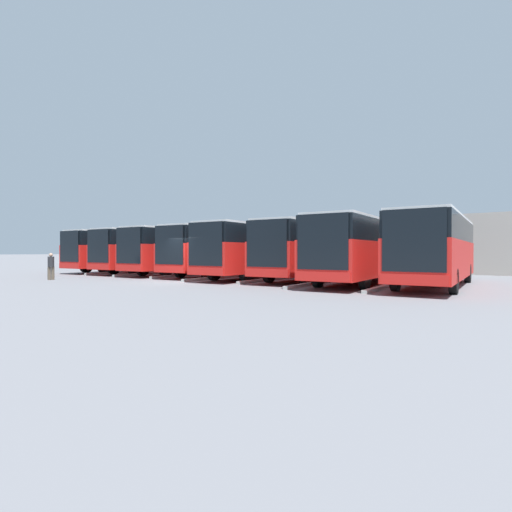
# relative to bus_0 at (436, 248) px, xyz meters

# --- Properties ---
(ground_plane) EXTENTS (600.00, 600.00, 0.00)m
(ground_plane) POSITION_rel_bus_0_xyz_m (12.39, 5.44, -1.88)
(ground_plane) COLOR slate
(bus_0) EXTENTS (3.48, 11.74, 3.39)m
(bus_0) POSITION_rel_bus_0_xyz_m (0.00, 0.00, 0.00)
(bus_0) COLOR red
(bus_0) RESTS_ON ground_plane
(curb_divider_0) EXTENTS (0.87, 7.69, 0.15)m
(curb_divider_0) POSITION_rel_bus_0_xyz_m (1.77, 1.71, -1.81)
(curb_divider_0) COLOR #B2B2AD
(curb_divider_0) RESTS_ON ground_plane
(bus_1) EXTENTS (3.48, 11.74, 3.39)m
(bus_1) POSITION_rel_bus_0_xyz_m (3.54, 0.29, 0.00)
(bus_1) COLOR red
(bus_1) RESTS_ON ground_plane
(curb_divider_1) EXTENTS (0.87, 7.69, 0.15)m
(curb_divider_1) POSITION_rel_bus_0_xyz_m (5.31, 2.00, -1.81)
(curb_divider_1) COLOR #B2B2AD
(curb_divider_1) RESTS_ON ground_plane
(bus_2) EXTENTS (3.48, 11.74, 3.39)m
(bus_2) POSITION_rel_bus_0_xyz_m (7.08, -0.74, 0.00)
(bus_2) COLOR red
(bus_2) RESTS_ON ground_plane
(curb_divider_2) EXTENTS (0.87, 7.69, 0.15)m
(curb_divider_2) POSITION_rel_bus_0_xyz_m (8.85, 0.97, -1.81)
(curb_divider_2) COLOR #B2B2AD
(curb_divider_2) RESTS_ON ground_plane
(bus_3) EXTENTS (3.48, 11.74, 3.39)m
(bus_3) POSITION_rel_bus_0_xyz_m (10.62, -0.15, 0.00)
(bus_3) COLOR red
(bus_3) RESTS_ON ground_plane
(curb_divider_3) EXTENTS (0.87, 7.69, 0.15)m
(curb_divider_3) POSITION_rel_bus_0_xyz_m (12.39, 1.56, -1.81)
(curb_divider_3) COLOR #B2B2AD
(curb_divider_3) RESTS_ON ground_plane
(bus_4) EXTENTS (3.48, 11.74, 3.39)m
(bus_4) POSITION_rel_bus_0_xyz_m (14.15, -0.75, 0.00)
(bus_4) COLOR red
(bus_4) RESTS_ON ground_plane
(curb_divider_4) EXTENTS (0.87, 7.69, 0.15)m
(curb_divider_4) POSITION_rel_bus_0_xyz_m (15.92, 0.96, -1.81)
(curb_divider_4) COLOR #B2B2AD
(curb_divider_4) RESTS_ON ground_plane
(bus_5) EXTENTS (3.48, 11.74, 3.39)m
(bus_5) POSITION_rel_bus_0_xyz_m (17.69, -0.46, 0.00)
(bus_5) COLOR red
(bus_5) RESTS_ON ground_plane
(curb_divider_5) EXTENTS (0.87, 7.69, 0.15)m
(curb_divider_5) POSITION_rel_bus_0_xyz_m (19.46, 1.25, -1.81)
(curb_divider_5) COLOR #B2B2AD
(curb_divider_5) RESTS_ON ground_plane
(bus_6) EXTENTS (3.48, 11.74, 3.39)m
(bus_6) POSITION_rel_bus_0_xyz_m (21.23, -0.52, 0.00)
(bus_6) COLOR red
(bus_6) RESTS_ON ground_plane
(curb_divider_6) EXTENTS (0.87, 7.69, 0.15)m
(curb_divider_6) POSITION_rel_bus_0_xyz_m (23.00, 1.19, -1.81)
(curb_divider_6) COLOR #B2B2AD
(curb_divider_6) RESTS_ON ground_plane
(bus_7) EXTENTS (3.48, 11.74, 3.39)m
(bus_7) POSITION_rel_bus_0_xyz_m (24.77, -0.37, 0.00)
(bus_7) COLOR red
(bus_7) RESTS_ON ground_plane
(pedestrian) EXTENTS (0.47, 0.47, 1.62)m
(pedestrian) POSITION_rel_bus_0_xyz_m (19.74, 8.94, -1.01)
(pedestrian) COLOR brown
(pedestrian) RESTS_ON ground_plane
(station_building) EXTENTS (31.18, 14.81, 4.53)m
(station_building) POSITION_rel_bus_0_xyz_m (12.39, -18.12, 0.41)
(station_building) COLOR #A8A399
(station_building) RESTS_ON ground_plane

